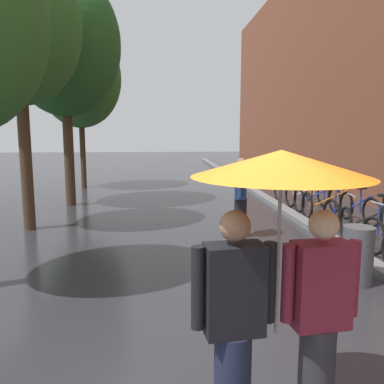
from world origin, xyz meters
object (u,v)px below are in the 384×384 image
Objects in this scene: parked_bicycle_7 at (307,194)px; couple_under_umbrella at (279,246)px; parked_bicycle_5 at (327,205)px; litter_bin at (358,255)px; parked_bicycle_6 at (317,199)px; parked_bicycle_4 at (352,212)px; parked_bicycle_3 at (372,222)px; street_tree_1 at (17,25)px; parked_bicycle_8 at (294,189)px; street_tree_2 at (64,45)px; street_tree_3 at (80,78)px; pedestrian_walking_midground at (241,195)px.

parked_bicycle_7 is 0.55× the size of couple_under_umbrella.
litter_bin is at bearing -107.77° from parked_bicycle_5.
parked_bicycle_4 is at bearing -87.39° from parked_bicycle_6.
litter_bin is (-1.47, -5.85, 0.05)m from parked_bicycle_7.
parked_bicycle_5 is 0.87m from parked_bicycle_6.
parked_bicycle_3 is 1.05× the size of parked_bicycle_6.
couple_under_umbrella is (3.73, -6.51, -2.96)m from street_tree_1.
street_tree_1 is at bearing 175.83° from parked_bicycle_4.
parked_bicycle_8 reaches higher than litter_bin.
parked_bicycle_4 and parked_bicycle_6 have the same top height.
parked_bicycle_5 is 0.52× the size of couple_under_umbrella.
parked_bicycle_8 is at bearing 78.34° from litter_bin.
parked_bicycle_7 is 1.34× the size of litter_bin.
street_tree_2 is 9.62m from litter_bin.
parked_bicycle_4 and parked_bicycle_5 have the same top height.
street_tree_3 is 13.92m from couple_under_umbrella.
parked_bicycle_6 is (7.20, 1.28, -4.02)m from street_tree_1.
pedestrian_walking_midground is at bearing -58.92° from street_tree_3.
parked_bicycle_5 is 7.78m from couple_under_umbrella.
street_tree_3 is at bearing 154.20° from parked_bicycle_8.
parked_bicycle_8 is 0.52× the size of couple_under_umbrella.
litter_bin is 2.99m from pedestrian_walking_midground.
street_tree_1 is 5.62× the size of parked_bicycle_5.
parked_bicycle_5 is (-0.09, 1.96, 0.00)m from parked_bicycle_3.
parked_bicycle_6 is at bearing 89.88° from parked_bicycle_3.
parked_bicycle_6 is at bearing 41.77° from pedestrian_walking_midground.
parked_bicycle_8 is 1.27× the size of litter_bin.
street_tree_1 is at bearing -163.69° from parked_bicycle_7.
parked_bicycle_8 is (6.90, 0.20, -4.24)m from street_tree_2.
street_tree_1 reaches higher than pedestrian_walking_midground.
street_tree_1 reaches higher than parked_bicycle_3.
parked_bicycle_8 is (-0.01, 1.87, 0.00)m from parked_bicycle_6.
litter_bin is (-1.42, -2.20, 0.05)m from parked_bicycle_3.
pedestrian_walking_midground is (4.62, -1.02, -3.51)m from street_tree_1.
street_tree_3 is 11.51m from parked_bicycle_3.
street_tree_3 is 9.71m from parked_bicycle_6.
parked_bicycle_3 and parked_bicycle_5 have the same top height.
street_tree_1 reaches higher than couple_under_umbrella.
parked_bicycle_8 is (7.19, 3.16, -4.02)m from street_tree_1.
couple_under_umbrella is at bearing -70.06° from street_tree_2.
parked_bicycle_5 is (6.81, -2.54, -4.24)m from street_tree_2.
litter_bin is at bearing -60.96° from street_tree_3.
street_tree_1 is at bearing -156.32° from parked_bicycle_8.
parked_bicycle_3 is at bearing -12.09° from street_tree_1.
street_tree_3 is 12.42m from litter_bin.
street_tree_1 reaches higher than litter_bin.
pedestrian_walking_midground is at bearing -149.94° from parked_bicycle_5.
street_tree_1 is 8.07m from couple_under_umbrella.
parked_bicycle_4 is 0.70× the size of pedestrian_walking_midground.
street_tree_3 is 9.50m from pedestrian_walking_midground.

